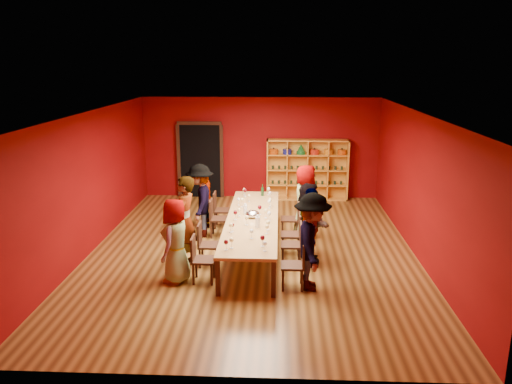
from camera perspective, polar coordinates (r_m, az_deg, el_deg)
room_shell at (r=10.55m, az=-0.44°, el=0.86°), size 7.10×9.10×3.04m
tasting_table at (r=10.77m, az=-0.43°, el=-3.28°), size 1.10×4.50×0.75m
doorway at (r=15.13m, az=-6.35°, el=3.62°), size 1.40×0.17×2.30m
shelving_unit at (r=14.88m, az=5.86°, el=2.89°), size 2.40×0.40×1.80m
chair_person_left_0 at (r=9.45m, az=-6.52°, el=-7.34°), size 0.42×0.42×0.89m
person_left_0 at (r=9.42m, az=-9.17°, el=-5.52°), size 0.59×0.86×1.61m
chair_person_left_1 at (r=10.16m, az=-5.84°, el=-5.71°), size 0.42×0.42×0.89m
person_left_1 at (r=10.08m, az=-8.16°, el=-3.36°), size 0.61×0.75×1.85m
chair_person_left_3 at (r=11.77m, az=-4.62°, el=-2.77°), size 0.42×0.42×0.89m
person_left_3 at (r=11.71m, az=-6.38°, el=-1.00°), size 0.56×1.16×1.74m
chair_person_left_4 at (r=12.42m, az=-4.23°, el=-1.81°), size 0.42×0.42×0.89m
person_left_4 at (r=12.40m, az=-5.90°, el=-0.63°), size 0.66×0.97×1.51m
chair_person_right_0 at (r=9.17m, az=4.70°, el=-8.01°), size 0.42×0.42×0.89m
person_right_0 at (r=9.04m, az=6.42°, el=-5.67°), size 0.52×1.18×1.80m
chair_person_right_1 at (r=10.15m, az=4.51°, el=-5.71°), size 0.42×0.42×0.89m
person_right_1 at (r=10.06m, az=6.21°, el=-4.05°), size 0.59×1.01×1.62m
chair_person_right_2 at (r=10.72m, az=4.42°, el=-4.56°), size 0.42×0.42×0.89m
person_right_2 at (r=10.64m, az=5.97°, el=-3.08°), size 0.76×1.52×1.58m
chair_person_right_3 at (r=11.75m, az=4.27°, el=-2.80°), size 0.42×0.42×0.89m
person_right_3 at (r=11.65m, az=5.66°, el=-1.09°), size 0.58×0.90×1.73m
wine_glass_0 at (r=12.41m, az=-1.26°, el=0.15°), size 0.08×0.08×0.21m
wine_glass_1 at (r=8.97m, az=-3.44°, el=-5.79°), size 0.08×0.08×0.20m
wine_glass_2 at (r=9.12m, az=0.74°, el=-5.32°), size 0.09×0.09×0.22m
wine_glass_3 at (r=9.51m, az=-0.51°, el=-4.55°), size 0.08×0.08×0.20m
wine_glass_4 at (r=12.26m, az=1.60°, el=-0.14°), size 0.07×0.07×0.18m
wine_glass_5 at (r=9.05m, az=-2.81°, el=-5.55°), size 0.08×0.08×0.21m
wine_glass_6 at (r=11.58m, az=1.63°, el=-0.95°), size 0.08×0.08×0.21m
wine_glass_7 at (r=11.97m, az=-0.81°, el=-0.50°), size 0.07×0.07×0.18m
wine_glass_8 at (r=11.68m, az=-2.00°, el=-0.89°), size 0.07×0.07×0.18m
wine_glass_9 at (r=11.43m, az=1.53°, el=-1.16°), size 0.08×0.08×0.20m
wine_glass_10 at (r=10.73m, az=1.13°, el=-2.22°), size 0.08×0.08×0.21m
wine_glass_11 at (r=10.27m, az=-1.08°, el=-2.99°), size 0.09×0.09×0.21m
wine_glass_12 at (r=12.60m, az=1.45°, el=0.33°), size 0.08×0.08×0.19m
wine_glass_13 at (r=9.91m, az=-2.70°, el=-3.82°), size 0.07×0.07×0.18m
wine_glass_14 at (r=9.78m, az=1.26°, el=-4.03°), size 0.08×0.08×0.19m
wine_glass_15 at (r=10.96m, az=0.42°, el=-1.81°), size 0.09×0.09×0.22m
wine_glass_16 at (r=10.54m, az=1.50°, el=-2.53°), size 0.09×0.09×0.21m
wine_glass_17 at (r=11.53m, az=-1.59°, el=-0.96°), size 0.09×0.09×0.22m
wine_glass_18 at (r=9.98m, az=1.37°, el=-3.58°), size 0.08×0.08×0.21m
wine_glass_19 at (r=10.86m, az=-1.94°, el=-2.11°), size 0.07×0.07×0.19m
wine_glass_20 at (r=8.91m, az=1.01°, el=-5.95°), size 0.08×0.08×0.19m
wine_glass_21 at (r=12.57m, az=-1.37°, el=0.24°), size 0.07×0.07×0.18m
wine_glass_22 at (r=9.85m, az=-2.90°, el=-3.83°), size 0.08×0.08×0.21m
wine_glass_23 at (r=10.62m, az=-2.37°, el=-2.40°), size 0.09×0.09×0.21m
spittoon_bowl at (r=10.80m, az=-0.39°, el=-2.54°), size 0.31×0.31×0.17m
carafe_a at (r=11.03m, az=-1.24°, el=-1.98°), size 0.11×0.11×0.24m
carafe_b at (r=10.15m, az=0.19°, el=-3.42°), size 0.13×0.13×0.26m
wine_bottle at (r=12.50m, az=0.74°, el=0.07°), size 0.08×0.08×0.29m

